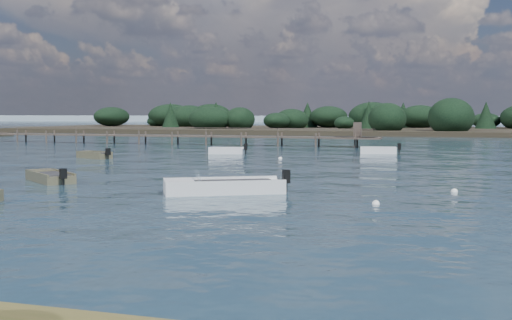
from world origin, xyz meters
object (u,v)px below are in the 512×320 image
(dinghy_mid_grey, at_px, (50,179))
(tender_far_white, at_px, (226,152))
(tender_far_grey, at_px, (94,156))
(tender_far_grey_b, at_px, (378,152))
(jetty, at_px, (142,136))
(dinghy_mid_white_a, at_px, (223,189))

(dinghy_mid_grey, bearing_deg, tender_far_white, 87.24)
(tender_far_grey, height_order, tender_far_grey_b, tender_far_grey_b)
(tender_far_white, relative_size, tender_far_grey_b, 0.96)
(tender_far_white, xyz_separation_m, tender_far_grey, (-8.34, -8.68, -0.01))
(dinghy_mid_grey, relative_size, tender_far_grey, 1.16)
(jetty, bearing_deg, dinghy_mid_grey, -69.49)
(tender_far_grey, bearing_deg, jetty, 108.17)
(dinghy_mid_grey, height_order, jetty, jetty)
(tender_far_grey_b, xyz_separation_m, jetty, (-29.16, 10.34, 0.81))
(jetty, bearing_deg, dinghy_mid_white_a, -58.40)
(dinghy_mid_grey, relative_size, dinghy_mid_white_a, 0.71)
(tender_far_grey, relative_size, dinghy_mid_white_a, 0.61)
(dinghy_mid_white_a, xyz_separation_m, jetty, (-25.49, 41.43, 0.81))
(dinghy_mid_white_a, bearing_deg, tender_far_grey_b, 83.26)
(tender_far_grey, height_order, dinghy_mid_white_a, dinghy_mid_white_a)
(dinghy_mid_white_a, relative_size, jetty, 0.09)
(dinghy_mid_grey, distance_m, jetty, 42.21)
(tender_far_grey, xyz_separation_m, dinghy_mid_white_a, (17.85, -18.15, 0.02))
(tender_far_white, height_order, dinghy_mid_grey, tender_far_white)
(dinghy_mid_grey, bearing_deg, dinghy_mid_white_a, -10.09)
(tender_far_grey_b, bearing_deg, tender_far_grey, -149.01)
(jetty, bearing_deg, tender_far_white, -42.41)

